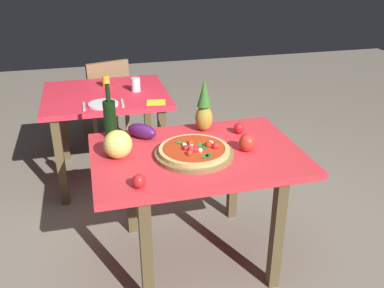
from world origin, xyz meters
name	(u,v)px	position (x,y,z in m)	size (l,w,h in m)	color
ground_plane	(196,254)	(0.00, 0.00, 0.00)	(10.00, 10.00, 0.00)	gray
display_table	(197,167)	(0.00, 0.00, 0.64)	(1.19, 0.82, 0.74)	brown
background_table	(106,105)	(-0.43, 1.22, 0.63)	(0.98, 0.87, 0.74)	brown
dining_chair	(106,97)	(-0.40, 1.88, 0.48)	(0.50, 0.50, 0.85)	olive
pizza_board	(194,154)	(-0.03, -0.04, 0.75)	(0.44, 0.44, 0.03)	olive
pizza	(195,149)	(-0.02, -0.05, 0.78)	(0.40, 0.40, 0.06)	#D8B76B
wine_bottle	(110,118)	(-0.45, 0.34, 0.86)	(0.08, 0.08, 0.33)	black
pineapple_left	(204,108)	(0.12, 0.29, 0.89)	(0.11, 0.11, 0.33)	#AB8731
melon	(118,144)	(-0.44, 0.04, 0.82)	(0.16, 0.16, 0.16)	#EFDD62
bell_pepper	(247,143)	(0.28, -0.05, 0.79)	(0.10, 0.10, 0.11)	red
eggplant	(142,131)	(-0.27, 0.27, 0.78)	(0.20, 0.09, 0.09)	#4B1858
tomato_by_bottle	(139,181)	(-0.37, -0.31, 0.77)	(0.07, 0.07, 0.07)	red
tomato_near_board	(239,128)	(0.33, 0.19, 0.77)	(0.07, 0.07, 0.07)	red
drinking_glass_juice	(106,81)	(-0.41, 1.39, 0.78)	(0.06, 0.06, 0.09)	gold
drinking_glass_water	(136,85)	(-0.19, 1.20, 0.79)	(0.07, 0.07, 0.11)	silver
dinner_plate	(103,104)	(-0.47, 0.93, 0.75)	(0.22, 0.22, 0.02)	white
fork_utensil	(84,106)	(-0.61, 0.93, 0.74)	(0.02, 0.18, 0.01)	silver
knife_utensil	(122,103)	(-0.33, 0.93, 0.74)	(0.02, 0.18, 0.01)	silver
napkin_folded	(156,102)	(-0.08, 0.88, 0.74)	(0.14, 0.12, 0.01)	yellow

